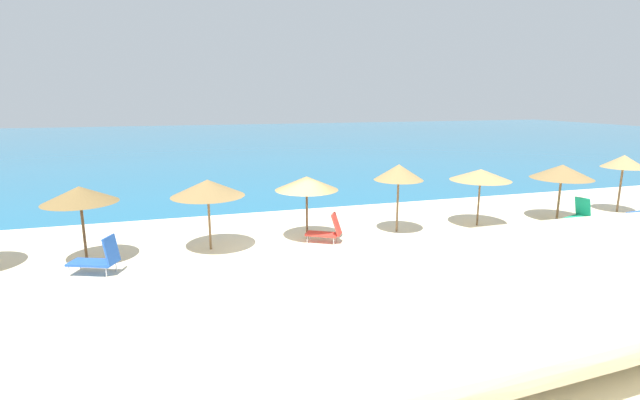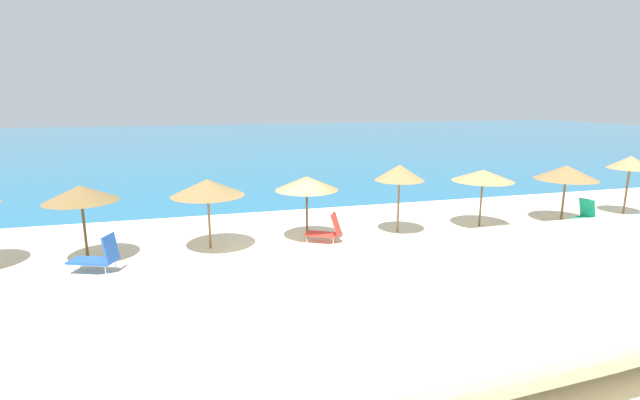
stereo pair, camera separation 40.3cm
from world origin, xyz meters
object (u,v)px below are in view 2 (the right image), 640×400
at_px(beach_umbrella_5, 400,173).
at_px(lounge_chair_1, 581,217).
at_px(beach_umbrella_8, 631,163).
at_px(beach_umbrella_4, 307,183).
at_px(beach_umbrella_7, 566,173).
at_px(lounge_chair_0, 327,231).
at_px(beach_ball, 249,268).
at_px(beach_umbrella_6, 483,175).
at_px(beach_umbrella_3, 207,188).
at_px(beach_umbrella_2, 81,194).
at_px(lounge_chair_2, 99,257).

distance_m(beach_umbrella_5, lounge_chair_1, 8.14).
height_order(beach_umbrella_8, lounge_chair_1, beach_umbrella_8).
xyz_separation_m(beach_umbrella_4, beach_umbrella_7, (11.62, -0.41, -0.02)).
bearing_deg(lounge_chair_0, beach_ball, 156.17).
relative_size(beach_umbrella_5, beach_ball, 9.23).
relative_size(beach_umbrella_4, beach_umbrella_7, 0.93).
height_order(beach_umbrella_5, lounge_chair_0, beach_umbrella_5).
bearing_deg(beach_ball, beach_umbrella_5, 24.23).
xyz_separation_m(lounge_chair_0, beach_ball, (-3.24, -2.31, -0.33)).
bearing_deg(beach_umbrella_6, beach_umbrella_7, -2.54).
height_order(beach_umbrella_8, lounge_chair_0, beach_umbrella_8).
distance_m(beach_umbrella_3, beach_ball, 3.66).
height_order(beach_umbrella_2, lounge_chair_2, beach_umbrella_2).
bearing_deg(beach_umbrella_6, beach_umbrella_2, -179.53).
relative_size(beach_umbrella_3, lounge_chair_2, 1.61).
xyz_separation_m(beach_umbrella_4, lounge_chair_0, (0.61, -0.70, -1.73)).
bearing_deg(beach_umbrella_5, beach_umbrella_6, -1.81).
bearing_deg(lounge_chair_1, beach_umbrella_4, 63.08).
distance_m(beach_umbrella_3, lounge_chair_1, 15.41).
bearing_deg(beach_umbrella_3, beach_umbrella_4, 3.29).
distance_m(beach_umbrella_6, lounge_chair_1, 4.56).
bearing_deg(beach_umbrella_7, lounge_chair_2, -176.01).
distance_m(beach_umbrella_2, lounge_chair_2, 2.33).
distance_m(beach_umbrella_4, lounge_chair_1, 11.79).
relative_size(lounge_chair_0, lounge_chair_1, 0.81).
bearing_deg(beach_umbrella_4, beach_umbrella_3, -176.71).
bearing_deg(beach_umbrella_7, beach_umbrella_2, 179.84).
bearing_deg(beach_umbrella_8, beach_umbrella_5, -179.80).
bearing_deg(beach_umbrella_6, beach_umbrella_3, 179.90).
bearing_deg(beach_ball, beach_umbrella_4, 48.82).
xyz_separation_m(lounge_chair_1, beach_ball, (-14.19, -1.48, -0.32)).
distance_m(beach_umbrella_4, beach_umbrella_5, 3.80).
relative_size(beach_umbrella_3, beach_umbrella_7, 0.98).
xyz_separation_m(beach_umbrella_7, beach_umbrella_8, (3.89, 0.34, 0.25)).
bearing_deg(beach_umbrella_5, beach_umbrella_2, -178.78).
relative_size(beach_umbrella_4, lounge_chair_0, 1.71).
relative_size(beach_umbrella_2, lounge_chair_2, 1.60).
xyz_separation_m(beach_umbrella_3, lounge_chair_2, (-3.48, -1.51, -1.76)).
bearing_deg(beach_umbrella_3, lounge_chair_1, -4.90).
bearing_deg(beach_umbrella_4, lounge_chair_0, -48.78).
bearing_deg(beach_umbrella_3, beach_umbrella_7, -0.75).
height_order(beach_umbrella_6, lounge_chair_2, beach_umbrella_6).
height_order(beach_umbrella_3, beach_ball, beach_umbrella_3).
xyz_separation_m(beach_umbrella_3, beach_umbrella_6, (11.24, -0.02, -0.06)).
bearing_deg(lounge_chair_2, beach_umbrella_6, -61.91).
height_order(beach_umbrella_4, lounge_chair_1, beach_umbrella_4).
bearing_deg(beach_ball, lounge_chair_2, 164.30).
relative_size(beach_umbrella_5, lounge_chair_0, 1.94).
xyz_separation_m(beach_umbrella_3, beach_umbrella_7, (15.31, -0.20, -0.09)).
height_order(beach_umbrella_2, beach_umbrella_7, beach_umbrella_2).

